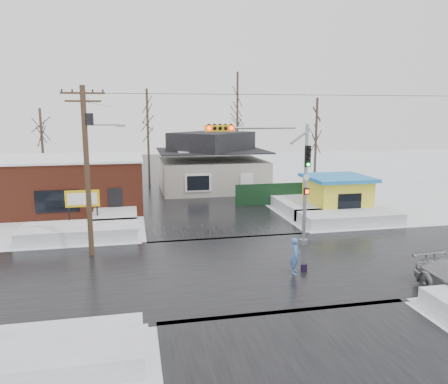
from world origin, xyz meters
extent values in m
plane|color=white|center=(0.00, 0.00, 0.00)|extent=(120.00, 120.00, 0.00)
cube|color=black|center=(0.00, 0.00, 0.01)|extent=(10.00, 120.00, 0.02)
cube|color=black|center=(0.00, 0.00, 0.01)|extent=(120.00, 10.00, 0.02)
cube|color=white|center=(-9.00, 7.00, 0.40)|extent=(7.00, 3.00, 0.80)
cube|color=white|center=(9.00, 7.00, 0.40)|extent=(7.00, 3.00, 0.80)
cube|color=white|center=(-9.00, -7.00, 0.35)|extent=(7.00, 3.00, 0.70)
cube|color=white|center=(-7.00, 12.00, 0.40)|extent=(3.00, 8.00, 0.80)
cube|color=white|center=(7.00, 12.00, 0.40)|extent=(3.00, 8.00, 0.80)
cylinder|color=gray|center=(4.00, 3.00, 3.50)|extent=(0.20, 0.20, 7.00)
cylinder|color=gray|center=(4.00, 3.00, 0.15)|extent=(0.50, 0.50, 0.30)
cylinder|color=gray|center=(1.00, 3.00, 6.80)|extent=(4.60, 0.14, 0.14)
cube|color=gold|center=(-1.00, 3.00, 6.80)|extent=(1.60, 0.28, 0.35)
sphere|color=#FF0C0C|center=(-1.60, 2.84, 6.80)|extent=(0.20, 0.20, 0.20)
sphere|color=#FF0C0C|center=(-0.40, 2.84, 6.80)|extent=(0.20, 0.20, 0.20)
cube|color=black|center=(4.00, 2.80, 5.20)|extent=(0.30, 0.22, 1.20)
sphere|color=#0CE533|center=(4.00, 2.66, 4.75)|extent=(0.18, 0.18, 0.18)
cube|color=black|center=(4.00, 2.80, 3.20)|extent=(0.30, 0.20, 0.35)
cylinder|color=#382619|center=(-8.00, 3.50, 4.50)|extent=(0.28, 0.28, 9.00)
cube|color=#382619|center=(-8.00, 3.50, 8.60)|extent=(2.20, 0.10, 0.10)
cube|color=#382619|center=(-8.00, 3.50, 8.20)|extent=(1.80, 0.10, 0.10)
cylinder|color=black|center=(-7.75, 3.50, 7.30)|extent=(0.44, 0.44, 0.60)
cylinder|color=gray|center=(-7.10, 3.50, 7.00)|extent=(1.80, 0.08, 0.08)
cube|color=gray|center=(-6.20, 3.50, 6.95)|extent=(0.50, 0.22, 0.12)
cube|color=maroon|center=(-11.00, 16.00, 2.00)|extent=(12.00, 8.00, 4.00)
cube|color=white|center=(-11.00, 16.00, 4.05)|extent=(12.20, 8.20, 0.15)
cube|color=black|center=(-11.00, 11.98, 1.40)|extent=(3.00, 0.08, 1.60)
cube|color=black|center=(-7.00, 11.98, 1.10)|extent=(1.00, 0.08, 2.20)
cylinder|color=black|center=(-9.90, 9.50, 0.90)|extent=(0.10, 0.10, 1.80)
cylinder|color=black|center=(-8.10, 9.50, 0.90)|extent=(0.10, 0.10, 1.80)
cube|color=gold|center=(-9.00, 9.50, 2.00)|extent=(2.20, 0.18, 1.10)
cube|color=white|center=(-9.00, 9.39, 2.00)|extent=(1.90, 0.02, 0.80)
cube|color=#ADA79C|center=(2.00, 22.00, 1.50)|extent=(10.00, 8.00, 3.00)
cube|color=black|center=(2.00, 22.00, 3.90)|extent=(10.40, 8.40, 0.12)
pyramid|color=black|center=(2.00, 22.00, 4.86)|extent=(9.00, 7.00, 1.80)
cube|color=maroon|center=(5.20, 23.00, 4.90)|extent=(0.70, 0.70, 1.40)
cube|color=white|center=(0.00, 17.95, 1.40)|extent=(2.40, 0.12, 1.60)
cube|color=yellow|center=(9.50, 10.00, 1.30)|extent=(4.00, 4.00, 2.60)
cube|color=blue|center=(9.50, 10.00, 2.75)|extent=(4.60, 4.60, 0.25)
cube|color=black|center=(9.50, 7.97, 1.30)|extent=(1.80, 0.06, 1.20)
cube|color=black|center=(6.50, 14.00, 0.90)|extent=(8.00, 0.12, 1.80)
cylinder|color=#332821|center=(-4.00, 26.00, 5.00)|extent=(0.24, 0.24, 10.00)
cylinder|color=#332821|center=(6.00, 28.00, 6.00)|extent=(0.24, 0.24, 12.00)
cylinder|color=#332821|center=(12.00, 20.00, 4.50)|extent=(0.24, 0.24, 9.00)
cylinder|color=#332821|center=(-14.00, 24.00, 4.00)|extent=(0.24, 0.24, 8.00)
imported|color=#476FC7|center=(1.80, -1.34, 0.87)|extent=(0.63, 0.75, 1.75)
cube|color=black|center=(2.32, -1.23, 0.17)|extent=(0.30, 0.17, 0.35)
camera|label=1|loc=(-5.62, -20.16, 7.67)|focal=35.00mm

